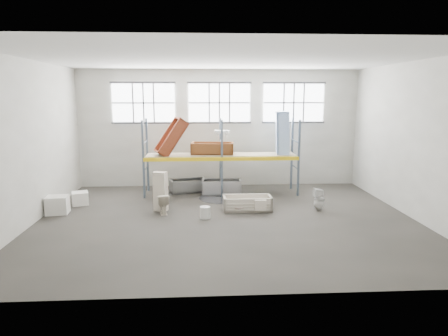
{
  "coord_description": "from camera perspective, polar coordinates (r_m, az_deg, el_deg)",
  "views": [
    {
      "loc": [
        -0.8,
        -12.4,
        3.93
      ],
      "look_at": [
        0.0,
        1.5,
        1.4
      ],
      "focal_mm": 32.32,
      "sensor_mm": 36.0,
      "label": 1
    }
  ],
  "objects": [
    {
      "name": "sink_on_shelf",
      "position": [
        15.83,
        -0.29,
        3.64
      ],
      "size": [
        0.67,
        0.56,
        0.53
      ],
      "primitive_type": "imported",
      "rotation": [
        0.0,
        0.0,
        -0.19
      ],
      "color": "white",
      "rests_on": "rust_tub_flat"
    },
    {
      "name": "rust_tub_tilted",
      "position": [
        15.98,
        -7.48,
        4.34
      ],
      "size": [
        1.47,
        1.13,
        1.57
      ],
      "primitive_type": null,
      "rotation": [
        0.0,
        -0.96,
        0.33
      ],
      "color": "maroon",
      "rests_on": "shelf_deck"
    },
    {
      "name": "rack_upright_rb",
      "position": [
        17.11,
        9.58,
        1.99
      ],
      "size": [
        0.08,
        0.08,
        3.0
      ],
      "primitive_type": "cube",
      "color": "slate",
      "rests_on": "floor"
    },
    {
      "name": "carton_far",
      "position": [
        15.57,
        -19.68,
        -4.05
      ],
      "size": [
        0.71,
        0.71,
        0.46
      ],
      "primitive_type": "cube",
      "rotation": [
        0.0,
        0.0,
        0.33
      ],
      "color": "white",
      "rests_on": "floor"
    },
    {
      "name": "ceiling",
      "position": [
        12.48,
        0.41,
        15.45
      ],
      "size": [
        12.0,
        10.0,
        0.1
      ],
      "primitive_type": "cube",
      "color": "silver",
      "rests_on": "ground"
    },
    {
      "name": "wall_left",
      "position": [
        13.54,
        -26.13,
        3.19
      ],
      "size": [
        0.1,
        10.0,
        5.0
      ],
      "primitive_type": "cube",
      "color": "#B5B4A7",
      "rests_on": "ground"
    },
    {
      "name": "bathtub_beige",
      "position": [
        14.0,
        3.3,
        -4.98
      ],
      "size": [
        1.67,
        0.81,
        0.49
      ],
      "primitive_type": null,
      "rotation": [
        0.0,
        0.0,
        0.02
      ],
      "color": "beige",
      "rests_on": "floor"
    },
    {
      "name": "wall_front",
      "position": [
        7.53,
        2.88,
        -0.66
      ],
      "size": [
        12.0,
        0.1,
        5.0
      ],
      "primitive_type": "cube",
      "color": "#A4A397",
      "rests_on": "ground"
    },
    {
      "name": "blue_tub_upright",
      "position": [
        16.35,
        8.26,
        4.8
      ],
      "size": [
        0.66,
        0.89,
        1.78
      ],
      "primitive_type": null,
      "rotation": [
        0.0,
        1.54,
        -0.13
      ],
      "color": "#9CBCEF",
      "rests_on": "shelf_deck"
    },
    {
      "name": "rack_upright_la",
      "position": [
        15.65,
        -11.34,
        1.16
      ],
      "size": [
        0.08,
        0.08,
        3.0
      ],
      "primitive_type": "cube",
      "color": "slate",
      "rests_on": "floor"
    },
    {
      "name": "window_right",
      "position": [
        17.8,
        9.82,
        9.09
      ],
      "size": [
        2.6,
        0.04,
        1.6
      ],
      "primitive_type": "cube",
      "color": "white",
      "rests_on": "wall_back"
    },
    {
      "name": "bucket",
      "position": [
        13.09,
        -2.68,
        -6.3
      ],
      "size": [
        0.33,
        0.33,
        0.39
      ],
      "primitive_type": "cylinder",
      "rotation": [
        0.0,
        0.0,
        0.01
      ],
      "color": "silver",
      "rests_on": "floor"
    },
    {
      "name": "rack_upright_lb",
      "position": [
        16.82,
        -10.78,
        1.81
      ],
      "size": [
        0.08,
        0.08,
        3.0
      ],
      "primitive_type": "cube",
      "color": "slate",
      "rests_on": "floor"
    },
    {
      "name": "toilet_beige",
      "position": [
        13.71,
        -8.62,
        -5.0
      ],
      "size": [
        0.49,
        0.72,
        0.68
      ],
      "primitive_type": "imported",
      "rotation": [
        0.0,
        0.0,
        3.33
      ],
      "color": "beige",
      "rests_on": "floor"
    },
    {
      "name": "rack_beam_back",
      "position": [
        16.7,
        -0.52,
        1.93
      ],
      "size": [
        6.0,
        0.1,
        0.14
      ],
      "primitive_type": "cube",
      "color": "yellow",
      "rests_on": "floor"
    },
    {
      "name": "wet_patch",
      "position": [
        15.62,
        -0.25,
        -4.26
      ],
      "size": [
        1.8,
        1.8,
        0.0
      ],
      "primitive_type": "cylinder",
      "color": "black",
      "rests_on": "floor"
    },
    {
      "name": "rack_upright_mb",
      "position": [
        16.7,
        -0.52,
        1.93
      ],
      "size": [
        0.08,
        0.08,
        3.0
      ],
      "primitive_type": "cube",
      "color": "slate",
      "rests_on": "floor"
    },
    {
      "name": "window_left",
      "position": [
        17.51,
        -11.32,
        9.02
      ],
      "size": [
        2.6,
        0.04,
        1.6
      ],
      "primitive_type": "cube",
      "color": "white",
      "rests_on": "wall_back"
    },
    {
      "name": "toilet_white",
      "position": [
        14.27,
        13.31,
        -4.32
      ],
      "size": [
        0.37,
        0.36,
        0.79
      ],
      "primitive_type": "imported",
      "rotation": [
        0.0,
        0.0,
        -1.56
      ],
      "color": "white",
      "rests_on": "floor"
    },
    {
      "name": "rack_upright_ma",
      "position": [
        15.51,
        -0.3,
        1.29
      ],
      "size": [
        0.08,
        0.08,
        3.0
      ],
      "primitive_type": "cube",
      "color": "slate",
      "rests_on": "floor"
    },
    {
      "name": "shelf_deck",
      "position": [
        16.09,
        -0.41,
        1.9
      ],
      "size": [
        5.9,
        1.1,
        0.03
      ],
      "primitive_type": "cube",
      "color": "gray",
      "rests_on": "floor"
    },
    {
      "name": "sink_in_tub",
      "position": [
        13.72,
        2.01,
        -5.65
      ],
      "size": [
        0.41,
        0.41,
        0.14
      ],
      "primitive_type": "imported",
      "rotation": [
        0.0,
        0.0,
        -0.03
      ],
      "color": "beige",
      "rests_on": "bathtub_beige"
    },
    {
      "name": "cistern_spare",
      "position": [
        13.64,
        5.16,
        -5.26
      ],
      "size": [
        0.39,
        0.2,
        0.36
      ],
      "primitive_type": "cube",
      "rotation": [
        0.0,
        0.0,
        -0.04
      ],
      "color": "beige",
      "rests_on": "bathtub_beige"
    },
    {
      "name": "carton_near",
      "position": [
        14.66,
        -22.5,
        -4.84
      ],
      "size": [
        0.75,
        0.66,
        0.6
      ],
      "primitive_type": "cube",
      "rotation": [
        0.0,
        0.0,
        0.1
      ],
      "color": "silver",
      "rests_on": "floor"
    },
    {
      "name": "rack_beam_front",
      "position": [
        15.51,
        -0.3,
        1.29
      ],
      "size": [
        6.0,
        0.1,
        0.14
      ],
      "primitive_type": "cube",
      "color": "yellow",
      "rests_on": "floor"
    },
    {
      "name": "steel_tub_right",
      "position": [
        16.22,
        -0.37,
        -2.68
      ],
      "size": [
        1.6,
        0.8,
        0.57
      ],
      "primitive_type": null,
      "rotation": [
        0.0,
        0.0,
        -0.04
      ],
      "color": "#B7B8BE",
      "rests_on": "floor"
    },
    {
      "name": "steel_tub_left",
      "position": [
        16.6,
        -5.1,
        -2.49
      ],
      "size": [
        1.58,
        1.06,
        0.53
      ],
      "primitive_type": null,
      "rotation": [
        0.0,
        0.0,
        0.28
      ],
      "color": "#979A9D",
      "rests_on": "floor"
    },
    {
      "name": "rust_tub_flat",
      "position": [
        16.14,
        -1.64,
        2.78
      ],
      "size": [
        1.75,
        0.95,
        0.47
      ],
      "primitive_type": null,
      "rotation": [
        0.0,
        0.0,
        -0.1
      ],
      "color": "brown",
      "rests_on": "shelf_deck"
    },
    {
      "name": "window_mid",
      "position": [
        17.36,
        -0.66,
        9.21
      ],
      "size": [
        2.6,
        0.04,
        1.6
      ],
      "primitive_type": "cube",
      "color": "white",
      "rests_on": "wall_back"
    },
    {
      "name": "wall_right",
      "position": [
        14.24,
        25.54,
        3.53
      ],
      "size": [
        0.1,
        10.0,
        5.0
      ],
      "primitive_type": "cube",
      "color": "#ABAA9F",
      "rests_on": "ground"
    },
    {
      "name": "rack_upright_ra",
      "position": [
        15.95,
        10.53,
        1.36
      ],
      "size": [
        0.08,
        0.08,
        3.0
      ],
      "primitive_type": "cube",
      "color": "slate",
      "rests_on": "floor"
    },
    {
      "name": "wall_back",
      "position": [
        17.53,
        -0.67,
        5.62
      ],
      "size": [
        12.0,
        0.1,
        5.0
      ],
      "primitive_type": "cube",
      "color": "#A5A49A",
      "rests_on": "ground"
    },
    {
      "name": "floor",
      "position": [
        13.05,
        0.38,
        -7.46
      ],
      "size": [
        12.0,
        10.0,
        0.1
      ],
      "primitive_type": "cube",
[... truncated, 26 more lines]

